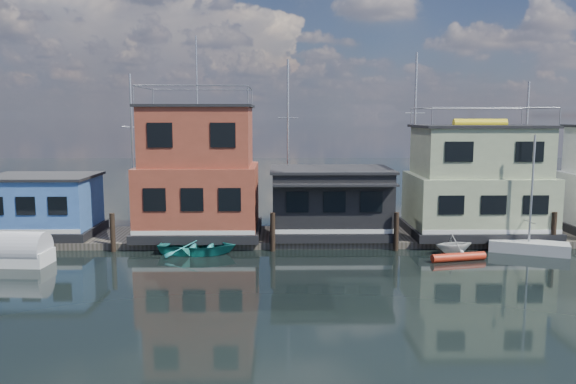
{
  "coord_description": "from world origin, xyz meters",
  "views": [
    {
      "loc": [
        -3.64,
        -21.86,
        7.61
      ],
      "look_at": [
        -3.09,
        12.0,
        3.0
      ],
      "focal_mm": 35.0,
      "sensor_mm": 36.0,
      "label": 1
    }
  ],
  "objects_px": {
    "houseboat_blue": "(43,205)",
    "day_sailer": "(529,246)",
    "red_kayak": "(458,257)",
    "dinghy_teal": "(198,246)",
    "dinghy_white": "(454,244)",
    "tarp_runabout": "(5,251)",
    "houseboat_green": "(477,183)",
    "houseboat_dark": "(330,201)",
    "houseboat_red": "(199,174)"
  },
  "relations": [
    {
      "from": "houseboat_blue",
      "to": "day_sailer",
      "type": "distance_m",
      "value": 28.59
    },
    {
      "from": "red_kayak",
      "to": "dinghy_teal",
      "type": "bearing_deg",
      "value": 160.15
    },
    {
      "from": "dinghy_white",
      "to": "red_kayak",
      "type": "height_order",
      "value": "dinghy_white"
    },
    {
      "from": "houseboat_blue",
      "to": "tarp_runabout",
      "type": "distance_m",
      "value": 5.65
    },
    {
      "from": "tarp_runabout",
      "to": "dinghy_teal",
      "type": "bearing_deg",
      "value": 16.45
    },
    {
      "from": "day_sailer",
      "to": "dinghy_white",
      "type": "bearing_deg",
      "value": -154.45
    },
    {
      "from": "houseboat_green",
      "to": "tarp_runabout",
      "type": "xyz_separation_m",
      "value": [
        -26.27,
        -5.44,
        -2.87
      ]
    },
    {
      "from": "dinghy_teal",
      "to": "houseboat_dark",
      "type": "bearing_deg",
      "value": -61.23
    },
    {
      "from": "day_sailer",
      "to": "tarp_runabout",
      "type": "xyz_separation_m",
      "value": [
        -28.1,
        -2.03,
        0.29
      ]
    },
    {
      "from": "houseboat_blue",
      "to": "dinghy_white",
      "type": "relative_size",
      "value": 2.94
    },
    {
      "from": "houseboat_dark",
      "to": "day_sailer",
      "type": "xyz_separation_m",
      "value": [
        10.83,
        -3.39,
        -2.02
      ]
    },
    {
      "from": "dinghy_teal",
      "to": "red_kayak",
      "type": "distance_m",
      "value": 14.11
    },
    {
      "from": "day_sailer",
      "to": "dinghy_teal",
      "type": "bearing_deg",
      "value": -157.52
    },
    {
      "from": "houseboat_dark",
      "to": "tarp_runabout",
      "type": "relative_size",
      "value": 1.59
    },
    {
      "from": "houseboat_red",
      "to": "dinghy_teal",
      "type": "bearing_deg",
      "value": -84.24
    },
    {
      "from": "day_sailer",
      "to": "tarp_runabout",
      "type": "relative_size",
      "value": 1.42
    },
    {
      "from": "houseboat_red",
      "to": "day_sailer",
      "type": "height_order",
      "value": "houseboat_red"
    },
    {
      "from": "houseboat_dark",
      "to": "dinghy_teal",
      "type": "relative_size",
      "value": 1.72
    },
    {
      "from": "houseboat_red",
      "to": "dinghy_white",
      "type": "relative_size",
      "value": 5.45
    },
    {
      "from": "houseboat_dark",
      "to": "houseboat_green",
      "type": "height_order",
      "value": "houseboat_green"
    },
    {
      "from": "houseboat_blue",
      "to": "dinghy_teal",
      "type": "height_order",
      "value": "houseboat_blue"
    },
    {
      "from": "houseboat_red",
      "to": "houseboat_green",
      "type": "bearing_deg",
      "value": 0.0
    },
    {
      "from": "dinghy_white",
      "to": "red_kayak",
      "type": "relative_size",
      "value": 0.72
    },
    {
      "from": "tarp_runabout",
      "to": "day_sailer",
      "type": "bearing_deg",
      "value": 8.39
    },
    {
      "from": "dinghy_teal",
      "to": "tarp_runabout",
      "type": "xyz_separation_m",
      "value": [
        -9.61,
        -2.08,
        0.24
      ]
    },
    {
      "from": "dinghy_white",
      "to": "day_sailer",
      "type": "bearing_deg",
      "value": -100.09
    },
    {
      "from": "houseboat_blue",
      "to": "houseboat_red",
      "type": "xyz_separation_m",
      "value": [
        9.5,
        0.0,
        1.9
      ]
    },
    {
      "from": "dinghy_white",
      "to": "tarp_runabout",
      "type": "height_order",
      "value": "tarp_runabout"
    },
    {
      "from": "day_sailer",
      "to": "tarp_runabout",
      "type": "height_order",
      "value": "day_sailer"
    },
    {
      "from": "houseboat_dark",
      "to": "dinghy_teal",
      "type": "xyz_separation_m",
      "value": [
        -7.66,
        -3.35,
        -1.97
      ]
    },
    {
      "from": "houseboat_dark",
      "to": "dinghy_teal",
      "type": "bearing_deg",
      "value": -156.4
    },
    {
      "from": "houseboat_red",
      "to": "day_sailer",
      "type": "relative_size",
      "value": 1.8
    },
    {
      "from": "houseboat_green",
      "to": "dinghy_white",
      "type": "height_order",
      "value": "houseboat_green"
    },
    {
      "from": "dinghy_teal",
      "to": "dinghy_white",
      "type": "bearing_deg",
      "value": -85.89
    },
    {
      "from": "houseboat_blue",
      "to": "tarp_runabout",
      "type": "relative_size",
      "value": 1.38
    },
    {
      "from": "day_sailer",
      "to": "tarp_runabout",
      "type": "bearing_deg",
      "value": -153.24
    },
    {
      "from": "dinghy_teal",
      "to": "tarp_runabout",
      "type": "height_order",
      "value": "tarp_runabout"
    },
    {
      "from": "houseboat_green",
      "to": "day_sailer",
      "type": "bearing_deg",
      "value": -61.79
    },
    {
      "from": "houseboat_blue",
      "to": "houseboat_green",
      "type": "bearing_deg",
      "value": 0.0
    },
    {
      "from": "dinghy_teal",
      "to": "dinghy_white",
      "type": "xyz_separation_m",
      "value": [
        14.21,
        -0.26,
        0.13
      ]
    },
    {
      "from": "houseboat_blue",
      "to": "tarp_runabout",
      "type": "bearing_deg",
      "value": -87.59
    },
    {
      "from": "houseboat_dark",
      "to": "day_sailer",
      "type": "bearing_deg",
      "value": -17.39
    },
    {
      "from": "houseboat_green",
      "to": "dinghy_teal",
      "type": "xyz_separation_m",
      "value": [
        -16.66,
        -3.37,
        -3.11
      ]
    },
    {
      "from": "houseboat_red",
      "to": "tarp_runabout",
      "type": "distance_m",
      "value": 11.28
    },
    {
      "from": "houseboat_blue",
      "to": "houseboat_dark",
      "type": "distance_m",
      "value": 17.5
    },
    {
      "from": "tarp_runabout",
      "to": "dinghy_white",
      "type": "bearing_deg",
      "value": 8.61
    },
    {
      "from": "houseboat_green",
      "to": "day_sailer",
      "type": "xyz_separation_m",
      "value": [
        1.83,
        -3.41,
        -3.15
      ]
    },
    {
      "from": "day_sailer",
      "to": "dinghy_white",
      "type": "distance_m",
      "value": 4.29
    },
    {
      "from": "houseboat_dark",
      "to": "red_kayak",
      "type": "relative_size",
      "value": 2.45
    },
    {
      "from": "houseboat_blue",
      "to": "houseboat_green",
      "type": "height_order",
      "value": "houseboat_green"
    }
  ]
}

